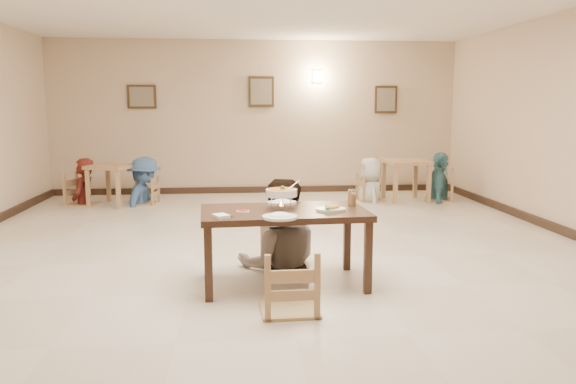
{
  "coord_description": "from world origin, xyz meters",
  "views": [
    {
      "loc": [
        -0.43,
        -6.19,
        1.73
      ],
      "look_at": [
        0.14,
        -0.18,
        0.8
      ],
      "focal_mm": 35.0,
      "sensor_mm": 36.0,
      "label": 1
    }
  ],
  "objects": [
    {
      "name": "chili_dish",
      "position": [
        -0.36,
        -1.02,
        0.75
      ],
      "size": [
        0.12,
        0.12,
        0.03
      ],
      "color": "white",
      "rests_on": "main_table"
    },
    {
      "name": "wall_sconce",
      "position": [
        1.2,
        4.96,
        2.3
      ],
      "size": [
        0.16,
        0.05,
        0.22
      ],
      "primitive_type": "cube",
      "color": "#FFD88C",
      "rests_on": "wall_back"
    },
    {
      "name": "wall_back",
      "position": [
        0.0,
        5.0,
        1.5
      ],
      "size": [
        10.0,
        0.0,
        10.0
      ],
      "primitive_type": "plane",
      "rotation": [
        1.57,
        0.0,
        0.0
      ],
      "color": "beige",
      "rests_on": "floor"
    },
    {
      "name": "bg_table_right",
      "position": [
        2.68,
        3.75,
        0.61
      ],
      "size": [
        0.8,
        0.8,
        0.75
      ],
      "rotation": [
        0.0,
        0.0,
        0.07
      ],
      "color": "tan",
      "rests_on": "floor"
    },
    {
      "name": "bg_diner_a",
      "position": [
        -3.09,
        3.84,
        0.82
      ],
      "size": [
        0.45,
        0.63,
        1.65
      ],
      "primitive_type": "imported",
      "rotation": [
        0.0,
        0.0,
        4.62
      ],
      "color": "#531915",
      "rests_on": "floor"
    },
    {
      "name": "bg_diner_b",
      "position": [
        -2.03,
        3.85,
        0.84
      ],
      "size": [
        0.88,
        1.21,
        1.68
      ],
      "primitive_type": "imported",
      "rotation": [
        0.0,
        0.0,
        1.31
      ],
      "color": "#3C669E",
      "rests_on": "floor"
    },
    {
      "name": "picture_c",
      "position": [
        2.6,
        4.96,
        1.85
      ],
      "size": [
        0.45,
        0.04,
        0.55
      ],
      "color": "#372515",
      "rests_on": "wall_back"
    },
    {
      "name": "chair_far",
      "position": [
        0.06,
        -0.15,
        0.47
      ],
      "size": [
        0.44,
        0.44,
        0.94
      ],
      "rotation": [
        0.0,
        0.0,
        0.04
      ],
      "color": "tan",
      "rests_on": "floor"
    },
    {
      "name": "rice_plate_far",
      "position": [
        0.04,
        -0.58,
        0.76
      ],
      "size": [
        0.3,
        0.3,
        0.07
      ],
      "color": "white",
      "rests_on": "main_table"
    },
    {
      "name": "bg_chair_rl",
      "position": [
        2.04,
        3.82,
        0.46
      ],
      "size": [
        0.43,
        0.43,
        0.92
      ],
      "rotation": [
        0.0,
        0.0,
        1.7
      ],
      "color": "tan",
      "rests_on": "floor"
    },
    {
      "name": "picture_a",
      "position": [
        -2.2,
        4.96,
        1.9
      ],
      "size": [
        0.55,
        0.04,
        0.45
      ],
      "color": "#372515",
      "rests_on": "wall_back"
    },
    {
      "name": "rice_plate_near",
      "position": [
        -0.04,
        -1.32,
        0.76
      ],
      "size": [
        0.31,
        0.31,
        0.07
      ],
      "color": "white",
      "rests_on": "main_table"
    },
    {
      "name": "baseboard_back",
      "position": [
        0.0,
        4.97,
        0.06
      ],
      "size": [
        8.0,
        0.06,
        0.12
      ],
      "primitive_type": "cube",
      "color": "black",
      "rests_on": "floor"
    },
    {
      "name": "main_diner",
      "position": [
        0.04,
        -0.27,
        0.96
      ],
      "size": [
        0.94,
        0.73,
        1.92
      ],
      "primitive_type": "imported",
      "rotation": [
        0.0,
        0.0,
        3.15
      ],
      "color": "gray",
      "rests_on": "floor"
    },
    {
      "name": "bg_chair_lr",
      "position": [
        -2.03,
        3.85,
        0.45
      ],
      "size": [
        0.42,
        0.42,
        0.9
      ],
      "rotation": [
        0.0,
        0.0,
        -1.74
      ],
      "color": "tan",
      "rests_on": "floor"
    },
    {
      "name": "bg_diner_d",
      "position": [
        3.32,
        3.76,
        0.89
      ],
      "size": [
        0.76,
        1.13,
        1.78
      ],
      "primitive_type": "imported",
      "rotation": [
        0.0,
        0.0,
        1.23
      ],
      "color": "teal",
      "rests_on": "floor"
    },
    {
      "name": "drink_glass",
      "position": [
        0.73,
        -0.76,
        0.82
      ],
      "size": [
        0.08,
        0.08,
        0.16
      ],
      "color": "white",
      "rests_on": "main_table"
    },
    {
      "name": "chair_near",
      "position": [
        0.01,
        -1.64,
        0.52
      ],
      "size": [
        0.49,
        0.49,
        1.04
      ],
      "rotation": [
        0.0,
        0.0,
        3.16
      ],
      "color": "tan",
      "rests_on": "floor"
    },
    {
      "name": "bg_chair_rr",
      "position": [
        3.32,
        3.76,
        0.53
      ],
      "size": [
        0.5,
        0.5,
        1.07
      ],
      "rotation": [
        0.0,
        0.0,
        -1.94
      ],
      "color": "tan",
      "rests_on": "floor"
    },
    {
      "name": "floor",
      "position": [
        0.0,
        0.0,
        0.0
      ],
      "size": [
        10.0,
        10.0,
        0.0
      ],
      "primitive_type": "plane",
      "color": "beige",
      "rests_on": "ground"
    },
    {
      "name": "bg_table_left",
      "position": [
        -2.56,
        3.77,
        0.58
      ],
      "size": [
        0.93,
        0.93,
        0.71
      ],
      "rotation": [
        0.0,
        0.0,
        -0.38
      ],
      "color": "tan",
      "rests_on": "floor"
    },
    {
      "name": "bg_chair_ll",
      "position": [
        -3.09,
        3.84,
        0.54
      ],
      "size": [
        0.51,
        0.51,
        1.08
      ],
      "rotation": [
        0.0,
        0.0,
        1.31
      ],
      "color": "tan",
      "rests_on": "floor"
    },
    {
      "name": "picture_b",
      "position": [
        0.1,
        4.96,
        2.0
      ],
      "size": [
        0.5,
        0.04,
        0.6
      ],
      "color": "#372515",
      "rests_on": "wall_back"
    },
    {
      "name": "fried_plate",
      "position": [
        0.47,
        -1.0,
        0.76
      ],
      "size": [
        0.29,
        0.29,
        0.06
      ],
      "color": "white",
      "rests_on": "main_table"
    },
    {
      "name": "bg_diner_c",
      "position": [
        2.04,
        3.82,
        0.79
      ],
      "size": [
        0.52,
        0.79,
        1.59
      ],
      "primitive_type": "imported",
      "rotation": [
        0.0,
        0.0,
        4.74
      ],
      "color": "silver",
      "rests_on": "floor"
    },
    {
      "name": "curry_warmer",
      "position": [
        0.01,
        -0.88,
        0.9
      ],
      "size": [
        0.34,
        0.3,
        0.27
      ],
      "color": "silver",
      "rests_on": "main_table"
    },
    {
      "name": "napkin_cutlery",
      "position": [
        -0.56,
        -1.24,
        0.75
      ],
      "size": [
        0.2,
        0.25,
        0.03
      ],
      "color": "white",
      "rests_on": "main_table"
    },
    {
      "name": "main_table",
      "position": [
        0.03,
        -0.92,
        0.66
      ],
      "size": [
        1.63,
        0.97,
        0.74
      ],
      "rotation": [
        0.0,
        0.0,
        0.05
      ],
      "color": "#372015",
      "rests_on": "floor"
    },
    {
      "name": "wall_front",
      "position": [
        0.0,
        -5.0,
        1.5
      ],
      "size": [
        10.0,
        0.0,
        10.0
      ],
      "primitive_type": "plane",
      "rotation": [
        -1.57,
        0.0,
        0.0
      ],
      "color": "beige",
      "rests_on": "floor"
    }
  ]
}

